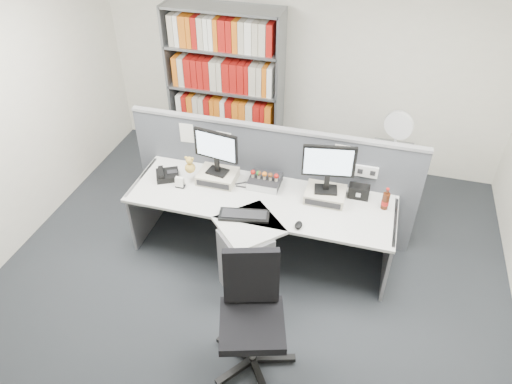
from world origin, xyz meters
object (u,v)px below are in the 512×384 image
(shelving_unit, at_px, (225,91))
(desktop_pc, at_px, (265,181))
(monitor_left, at_px, (216,149))
(office_chair, at_px, (252,312))
(keyboard, at_px, (244,215))
(filing_cabinet, at_px, (387,179))
(desk, at_px, (254,233))
(monitor_right, at_px, (329,165))
(speaker, at_px, (359,191))
(desk_fan, at_px, (398,128))
(mouse, at_px, (299,225))
(cola_bottle, at_px, (385,201))
(desk_calendar, at_px, (180,183))
(desk_phone, at_px, (167,175))

(shelving_unit, bearing_deg, desktop_pc, -57.87)
(monitor_left, distance_m, office_chair, 1.66)
(keyboard, relative_size, filing_cabinet, 0.70)
(desk, height_order, office_chair, office_chair)
(monitor_right, relative_size, filing_cabinet, 0.71)
(speaker, height_order, shelving_unit, shelving_unit)
(keyboard, distance_m, desk_fan, 1.98)
(filing_cabinet, bearing_deg, monitor_left, -149.09)
(desk, height_order, monitor_left, monitor_left)
(mouse, relative_size, speaker, 0.55)
(mouse, bearing_deg, desk, 168.82)
(cola_bottle, height_order, filing_cabinet, cola_bottle)
(mouse, distance_m, office_chair, 0.94)
(monitor_left, relative_size, desktop_pc, 1.51)
(desktop_pc, xyz_separation_m, keyboard, (-0.06, -0.53, -0.03))
(monitor_right, height_order, cola_bottle, monitor_right)
(shelving_unit, bearing_deg, mouse, -55.31)
(desktop_pc, height_order, office_chair, office_chair)
(monitor_right, bearing_deg, desktop_pc, 174.54)
(desktop_pc, relative_size, desk_calendar, 2.75)
(desktop_pc, relative_size, shelving_unit, 0.16)
(filing_cabinet, bearing_deg, speaker, -107.80)
(mouse, distance_m, speaker, 0.75)
(desktop_pc, bearing_deg, monitor_right, -5.46)
(monitor_left, relative_size, speaker, 2.34)
(desk_fan, bearing_deg, desk_calendar, -148.94)
(keyboard, height_order, desk_calendar, desk_calendar)
(cola_bottle, xyz_separation_m, filing_cabinet, (0.03, 1.01, -0.46))
(mouse, height_order, shelving_unit, shelving_unit)
(speaker, relative_size, shelving_unit, 0.10)
(desktop_pc, bearing_deg, filing_cabinet, 38.17)
(filing_cabinet, bearing_deg, desk_phone, -153.25)
(desk_fan, bearing_deg, desktop_pc, -141.83)
(keyboard, bearing_deg, desk_calendar, 160.64)
(mouse, xyz_separation_m, office_chair, (-0.18, -0.91, -0.17))
(keyboard, bearing_deg, monitor_right, 34.49)
(monitor_left, xyz_separation_m, office_chair, (0.76, -1.38, -0.53))
(desk_calendar, distance_m, office_chair, 1.62)
(desk, distance_m, monitor_left, 0.90)
(mouse, bearing_deg, monitor_left, 153.34)
(desk_calendar, relative_size, cola_bottle, 0.48)
(shelving_unit, height_order, office_chair, shelving_unit)
(filing_cabinet, xyz_separation_m, desk_fan, (0.00, -0.00, 0.68))
(monitor_right, xyz_separation_m, shelving_unit, (-1.50, 1.47, -0.14))
(cola_bottle, distance_m, desk_fan, 1.03)
(desk, bearing_deg, monitor_left, 142.36)
(keyboard, xyz_separation_m, speaker, (0.99, 0.58, 0.05))
(desk_calendar, bearing_deg, shelving_unit, 92.60)
(mouse, height_order, desk_calendar, desk_calendar)
(desktop_pc, xyz_separation_m, desk_calendar, (-0.81, -0.26, 0.01))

